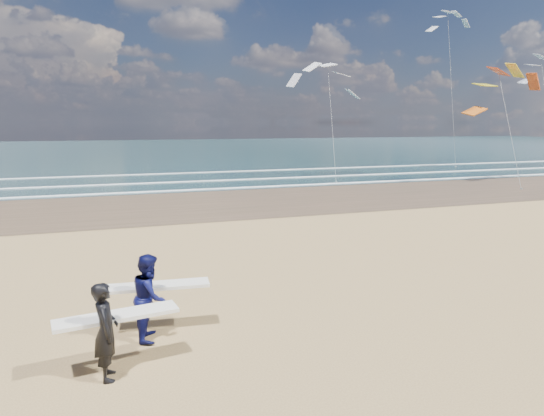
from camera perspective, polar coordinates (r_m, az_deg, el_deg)
name	(u,v)px	position (r m, az deg, el deg)	size (l,w,h in m)	color
wet_sand_strip	(437,189)	(34.93, 18.87, 2.09)	(220.00, 12.00, 0.01)	brown
ocean	(236,149)	(84.20, -4.24, 6.94)	(220.00, 100.00, 0.02)	#1B393B
foam_breakers	(363,174)	(43.29, 10.70, 3.95)	(220.00, 11.70, 0.05)	white
surfer_near	(107,329)	(9.28, -18.79, -13.32)	(2.25, 1.09, 1.78)	black
surfer_far	(151,296)	(10.62, -14.10, -9.99)	(2.24, 1.22, 1.82)	#0B0E41
kite_0	(505,106)	(39.36, 25.74, 10.72)	(6.84, 4.85, 9.55)	slate
kite_1	(331,104)	(39.49, 6.91, 12.00)	(6.33, 4.80, 10.33)	slate
kite_5	(451,79)	(55.10, 20.32, 14.00)	(5.15, 4.67, 16.96)	slate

